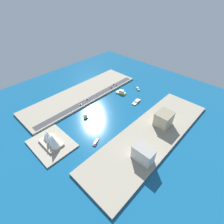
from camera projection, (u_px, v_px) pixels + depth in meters
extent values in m
plane|color=#145684|center=(111.00, 112.00, 292.29)|extent=(440.00, 440.00, 0.00)
cube|color=#9E937F|center=(151.00, 135.00, 248.11)|extent=(70.00, 240.00, 3.18)
cube|color=#9E937F|center=(82.00, 94.00, 334.46)|extent=(70.00, 240.00, 3.18)
cube|color=#A89E89|center=(52.00, 144.00, 236.00)|extent=(61.92, 49.37, 2.00)
cube|color=#38383D|center=(91.00, 99.00, 319.32)|extent=(11.72, 228.00, 0.15)
cube|color=#2D8C4C|center=(85.00, 115.00, 284.47)|extent=(19.53, 16.55, 2.14)
cone|color=#2D8C4C|center=(85.00, 112.00, 291.80)|extent=(2.66, 2.66, 1.92)
cube|color=white|center=(85.00, 114.00, 281.19)|extent=(10.57, 9.76, 4.45)
cube|color=beige|center=(85.00, 115.00, 283.77)|extent=(18.75, 15.89, 0.10)
cube|color=#1E284C|center=(138.00, 89.00, 350.69)|extent=(12.17, 9.58, 1.94)
cone|color=#1E284C|center=(139.00, 91.00, 345.87)|extent=(2.40, 2.40, 1.75)
cube|color=white|center=(138.00, 88.00, 350.85)|extent=(6.37, 5.26, 2.01)
cube|color=beige|center=(138.00, 89.00, 350.05)|extent=(11.69, 9.19, 0.10)
cube|color=yellow|center=(121.00, 93.00, 338.71)|extent=(21.14, 13.99, 2.65)
cone|color=yellow|center=(116.00, 92.00, 342.19)|extent=(3.01, 3.01, 2.39)
cube|color=white|center=(122.00, 91.00, 335.89)|extent=(10.71, 8.57, 5.03)
cube|color=beige|center=(121.00, 92.00, 337.84)|extent=(20.29, 13.43, 0.10)
cube|color=red|center=(96.00, 142.00, 238.51)|extent=(9.78, 14.82, 1.64)
cone|color=red|center=(98.00, 138.00, 244.11)|extent=(1.96, 1.96, 1.48)
cube|color=white|center=(95.00, 143.00, 235.86)|extent=(5.42, 6.38, 1.73)
cube|color=beige|center=(96.00, 142.00, 237.96)|extent=(9.39, 14.23, 0.10)
cube|color=brown|center=(136.00, 102.00, 315.05)|extent=(9.96, 23.17, 1.43)
cone|color=brown|center=(133.00, 105.00, 307.88)|extent=(1.41, 1.41, 1.29)
cube|color=white|center=(137.00, 101.00, 315.01)|extent=(7.24, 8.59, 2.14)
cube|color=beige|center=(136.00, 102.00, 314.57)|extent=(9.57, 22.25, 0.10)
cube|color=#C6B793|center=(164.00, 119.00, 257.53)|extent=(21.94, 25.02, 21.37)
cube|color=gray|center=(165.00, 114.00, 250.55)|extent=(22.82, 26.02, 0.80)
cube|color=silver|center=(143.00, 154.00, 207.61)|extent=(26.36, 15.68, 19.72)
cube|color=#9D9992|center=(144.00, 149.00, 201.15)|extent=(27.41, 16.31, 0.80)
cylinder|color=black|center=(113.00, 85.00, 358.36)|extent=(0.26, 0.64, 0.64)
cylinder|color=black|center=(113.00, 85.00, 359.18)|extent=(0.26, 0.64, 0.64)
cylinder|color=black|center=(114.00, 85.00, 360.19)|extent=(0.26, 0.64, 0.64)
cylinder|color=black|center=(114.00, 84.00, 361.01)|extent=(0.26, 0.64, 0.64)
cube|color=blue|center=(113.00, 85.00, 359.51)|extent=(1.84, 4.61, 0.74)
cube|color=#262D38|center=(113.00, 84.00, 359.23)|extent=(1.59, 2.59, 0.56)
cylinder|color=black|center=(117.00, 85.00, 357.90)|extent=(0.25, 0.64, 0.64)
cylinder|color=black|center=(117.00, 85.00, 357.02)|extent=(0.25, 0.64, 0.64)
cylinder|color=black|center=(116.00, 86.00, 356.00)|extent=(0.25, 0.64, 0.64)
cylinder|color=black|center=(116.00, 86.00, 355.12)|extent=(0.25, 0.64, 0.64)
cube|color=yellow|center=(116.00, 86.00, 356.33)|extent=(1.85, 4.83, 0.79)
cube|color=#262D38|center=(116.00, 85.00, 355.79)|extent=(1.63, 2.70, 0.48)
cylinder|color=black|center=(112.00, 87.00, 351.02)|extent=(0.28, 0.65, 0.64)
cylinder|color=black|center=(112.00, 88.00, 350.16)|extent=(0.28, 0.65, 0.64)
cylinder|color=black|center=(111.00, 88.00, 349.01)|extent=(0.28, 0.65, 0.64)
cylinder|color=black|center=(111.00, 88.00, 348.15)|extent=(0.28, 0.65, 0.64)
cube|color=red|center=(111.00, 88.00, 349.38)|extent=(2.09, 4.97, 0.86)
cube|color=#262D38|center=(111.00, 87.00, 348.79)|extent=(1.77, 2.81, 0.54)
cylinder|color=black|center=(86.00, 100.00, 315.01)|extent=(0.28, 0.65, 0.64)
cylinder|color=black|center=(86.00, 100.00, 315.91)|extent=(0.28, 0.65, 0.64)
cylinder|color=black|center=(88.00, 99.00, 316.87)|extent=(0.28, 0.65, 0.64)
cylinder|color=black|center=(87.00, 99.00, 317.77)|extent=(0.28, 0.65, 0.64)
cube|color=black|center=(87.00, 99.00, 316.21)|extent=(2.01, 4.98, 0.77)
cube|color=#262D38|center=(87.00, 99.00, 315.91)|extent=(1.70, 2.81, 0.59)
cylinder|color=black|center=(81.00, 104.00, 304.72)|extent=(0.26, 0.64, 0.64)
cylinder|color=black|center=(81.00, 105.00, 303.89)|extent=(0.26, 0.64, 0.64)
cylinder|color=black|center=(79.00, 105.00, 302.67)|extent=(0.26, 0.64, 0.64)
cylinder|color=black|center=(80.00, 105.00, 301.85)|extent=(0.26, 0.64, 0.64)
cube|color=#B7B7BC|center=(80.00, 105.00, 303.10)|extent=(1.81, 5.15, 0.78)
cube|color=#262D38|center=(80.00, 104.00, 302.51)|extent=(1.58, 2.89, 0.64)
cylinder|color=black|center=(97.00, 97.00, 319.69)|extent=(0.18, 0.18, 5.50)
cube|color=black|center=(97.00, 95.00, 317.64)|extent=(0.36, 0.36, 1.00)
sphere|color=red|center=(97.00, 95.00, 317.42)|extent=(0.24, 0.24, 0.24)
sphere|color=yellow|center=(97.00, 95.00, 317.64)|extent=(0.24, 0.24, 0.24)
sphere|color=green|center=(97.00, 95.00, 317.86)|extent=(0.24, 0.24, 0.24)
cube|color=#BCAD93|center=(51.00, 143.00, 234.43)|extent=(32.87, 21.85, 3.00)
cone|color=white|center=(53.00, 141.00, 221.73)|extent=(14.73, 12.24, 21.36)
cone|color=white|center=(51.00, 140.00, 226.79)|extent=(14.15, 11.63, 16.31)
cone|color=white|center=(48.00, 137.00, 229.66)|extent=(12.39, 10.51, 18.46)
cone|color=white|center=(46.00, 136.00, 235.94)|extent=(13.81, 12.28, 11.55)
cylinder|color=brown|center=(167.00, 115.00, 278.32)|extent=(0.50, 0.50, 3.59)
sphere|color=#2D7233|center=(167.00, 114.00, 276.08)|extent=(4.39, 4.39, 4.39)
cylinder|color=brown|center=(163.00, 118.00, 274.16)|extent=(0.50, 0.50, 2.52)
sphere|color=#2D7233|center=(163.00, 116.00, 272.03)|extent=(5.32, 5.32, 5.32)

